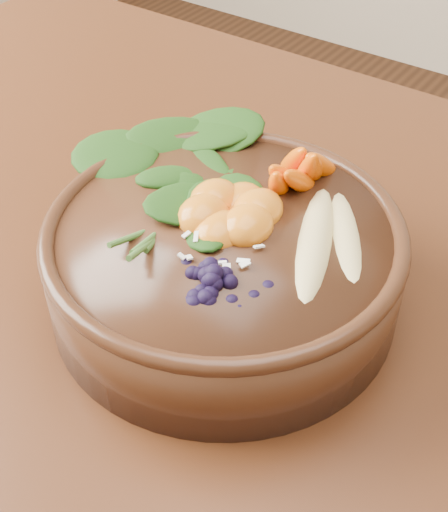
{
  "coord_description": "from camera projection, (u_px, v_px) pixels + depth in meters",
  "views": [
    {
      "loc": [
        0.06,
        -0.31,
        1.16
      ],
      "look_at": [
        -0.18,
        0.03,
        0.8
      ],
      "focal_mm": 50.0,
      "sensor_mm": 36.0,
      "label": 1
    }
  ],
  "objects": [
    {
      "name": "dining_table",
      "position": [
        395.0,
        505.0,
        0.54
      ],
      "size": [
        1.6,
        0.9,
        0.75
      ],
      "color": "#331C0C",
      "rests_on": "ground"
    },
    {
      "name": "stoneware_bowl",
      "position": [
        224.0,
        266.0,
        0.55
      ],
      "size": [
        0.36,
        0.36,
        0.07
      ],
      "primitive_type": "cylinder",
      "rotation": [
        0.0,
        0.0,
        0.43
      ],
      "color": "#3D2010",
      "rests_on": "dining_table"
    },
    {
      "name": "kale_heap",
      "position": [
        184.0,
        158.0,
        0.56
      ],
      "size": [
        0.23,
        0.22,
        0.04
      ],
      "primitive_type": null,
      "rotation": [
        0.0,
        0.0,
        0.43
      ],
      "color": "#1F4413",
      "rests_on": "stoneware_bowl"
    },
    {
      "name": "carrot_cluster",
      "position": [
        303.0,
        140.0,
        0.55
      ],
      "size": [
        0.08,
        0.08,
        0.08
      ],
      "primitive_type": null,
      "rotation": [
        0.0,
        0.0,
        0.43
      ],
      "color": "#FD6600",
      "rests_on": "stoneware_bowl"
    },
    {
      "name": "banana_halves",
      "position": [
        332.0,
        224.0,
        0.51
      ],
      "size": [
        0.11,
        0.16,
        0.03
      ],
      "rotation": [
        0.0,
        0.0,
        0.43
      ],
      "color": "#E0CC84",
      "rests_on": "stoneware_bowl"
    },
    {
      "name": "mandarin_cluster",
      "position": [
        231.0,
        200.0,
        0.53
      ],
      "size": [
        0.11,
        0.11,
        0.03
      ],
      "primitive_type": null,
      "rotation": [
        0.0,
        0.0,
        0.43
      ],
      "color": "orange",
      "rests_on": "stoneware_bowl"
    },
    {
      "name": "blueberry_pile",
      "position": [
        213.0,
        260.0,
        0.48
      ],
      "size": [
        0.15,
        0.14,
        0.04
      ],
      "primitive_type": null,
      "rotation": [
        0.0,
        0.0,
        0.43
      ],
      "color": "black",
      "rests_on": "stoneware_bowl"
    },
    {
      "name": "coconut_flakes",
      "position": [
        222.0,
        241.0,
        0.51
      ],
      "size": [
        0.11,
        0.1,
        0.01
      ],
      "primitive_type": null,
      "rotation": [
        0.0,
        0.0,
        0.43
      ],
      "color": "white",
      "rests_on": "stoneware_bowl"
    }
  ]
}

